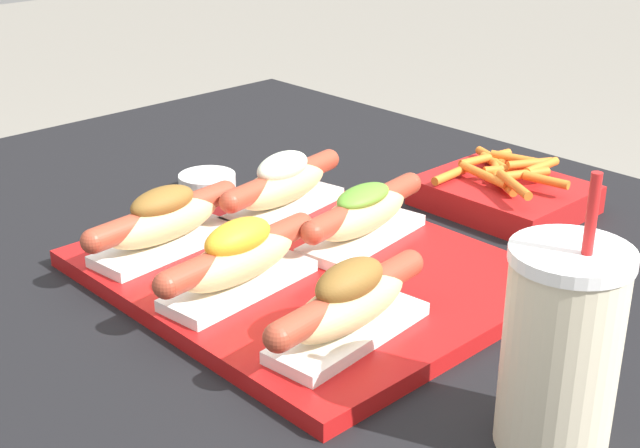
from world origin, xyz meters
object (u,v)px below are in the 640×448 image
hot_dog_2 (349,304)px  serving_tray (306,272)px  drink_cup (561,349)px  hot_dog_3 (283,185)px  hot_dog_1 (239,259)px  hot_dog_4 (365,214)px  sauce_bowl (207,183)px  fries_basket (504,193)px  hot_dog_0 (164,221)px

hot_dog_2 → serving_tray: bearing=151.5°
hot_dog_2 → drink_cup: drink_cup is taller
serving_tray → hot_dog_3: size_ratio=2.10×
hot_dog_3 → drink_cup: drink_cup is taller
hot_dog_1 → hot_dog_2: bearing=5.4°
serving_tray → hot_dog_1: size_ratio=2.09×
serving_tray → drink_cup: drink_cup is taller
serving_tray → hot_dog_4: (-0.00, 0.09, 0.04)m
hot_dog_2 → hot_dog_4: 0.21m
hot_dog_1 → hot_dog_4: size_ratio=1.00×
sauce_bowl → drink_cup: (0.61, -0.13, 0.07)m
hot_dog_1 → fries_basket: 0.41m
hot_dog_0 → hot_dog_2: hot_dog_2 is taller
hot_dog_4 → drink_cup: drink_cup is taller
hot_dog_0 → hot_dog_2: bearing=2.4°
hot_dog_3 → sauce_bowl: hot_dog_3 is taller
hot_dog_4 → drink_cup: bearing=-22.6°
hot_dog_1 → hot_dog_4: bearing=89.8°
hot_dog_1 → hot_dog_3: 0.21m
hot_dog_0 → hot_dog_1: bearing=-0.7°
hot_dog_4 → serving_tray: bearing=-90.0°
serving_tray → hot_dog_2: (0.14, -0.08, 0.04)m
drink_cup → serving_tray: bearing=171.2°
hot_dog_4 → hot_dog_3: bearing=-175.8°
serving_tray → fries_basket: (0.02, 0.32, 0.01)m
hot_dog_0 → sauce_bowl: hot_dog_0 is taller
hot_dog_3 → drink_cup: 0.48m
hot_dog_3 → hot_dog_4: (0.13, 0.01, -0.00)m
hot_dog_1 → hot_dog_4: hot_dog_1 is taller
hot_dog_2 → hot_dog_0: bearing=-177.6°
hot_dog_3 → drink_cup: bearing=-15.8°
hot_dog_0 → hot_dog_2: size_ratio=1.00×
hot_dog_3 → fries_basket: size_ratio=1.08×
hot_dog_2 → hot_dog_3: bearing=149.9°
hot_dog_1 → sauce_bowl: 0.32m
hot_dog_0 → hot_dog_2: (0.27, 0.01, 0.00)m
drink_cup → fries_basket: drink_cup is taller
hot_dog_0 → hot_dog_4: 0.22m
hot_dog_1 → drink_cup: 0.34m
hot_dog_4 → fries_basket: hot_dog_4 is taller
hot_dog_3 → serving_tray: bearing=-31.8°
serving_tray → hot_dog_4: 0.10m
hot_dog_2 → hot_dog_1: bearing=-174.6°
fries_basket → hot_dog_4: bearing=-95.9°
hot_dog_0 → hot_dog_3: bearing=88.0°
hot_dog_1 → sauce_bowl: (-0.28, 0.17, -0.04)m
hot_dog_1 → sauce_bowl: bearing=149.1°
serving_tray → hot_dog_4: hot_dog_4 is taller
drink_cup → hot_dog_4: bearing=157.4°
serving_tray → hot_dog_1: 0.10m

